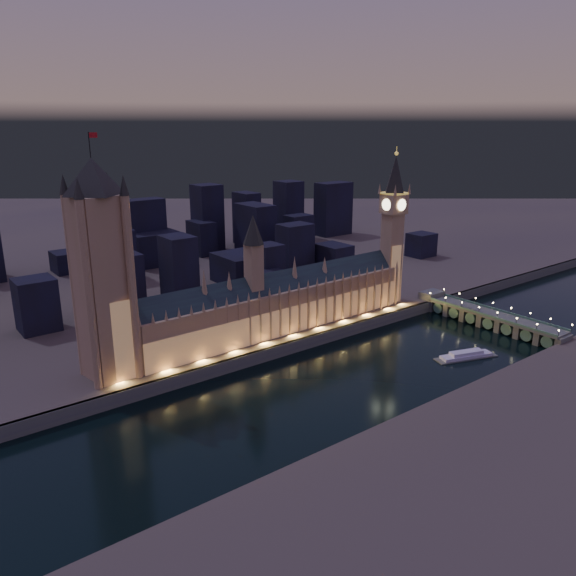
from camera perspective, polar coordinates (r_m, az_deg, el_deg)
ground_plane at (r=328.24m, az=5.22°, el=-8.71°), size 2000.00×2000.00×0.00m
north_bank at (r=776.02m, az=-21.81°, el=5.29°), size 2000.00×960.00×8.00m
embankment_wall at (r=355.07m, az=0.74°, el=-5.92°), size 2000.00×2.50×8.00m
palace_of_westminster at (r=364.41m, az=-0.91°, el=-1.57°), size 202.00×23.92×78.00m
victoria_tower at (r=301.57m, az=-18.47°, el=2.54°), size 31.68×31.68×126.99m
elizabeth_tower at (r=423.12m, az=10.64°, el=7.08°), size 18.00×18.00×114.89m
westminster_bridge at (r=423.83m, az=19.44°, el=-2.82°), size 17.62×113.00×15.90m
river_boat at (r=364.38m, az=17.64°, el=-6.56°), size 41.37×22.09×4.50m
city_backdrop at (r=533.32m, az=-10.28°, el=4.60°), size 483.42×215.63×86.16m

